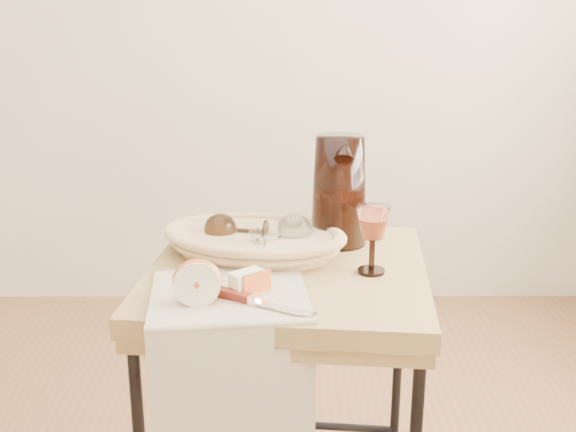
{
  "coord_description": "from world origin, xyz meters",
  "views": [
    {
      "loc": [
        0.45,
        -1.17,
        1.31
      ],
      "look_at": [
        0.45,
        0.23,
        0.87
      ],
      "focal_mm": 43.65,
      "sensor_mm": 36.0,
      "label": 1
    }
  ],
  "objects_px": {
    "apple_half": "(197,281)",
    "goblet_lying_a": "(240,231)",
    "tea_towel": "(229,295)",
    "goblet_lying_b": "(279,235)",
    "table_knife": "(258,300)",
    "pitcher": "(339,190)",
    "wine_goblet": "(372,240)",
    "side_table": "(288,417)",
    "bread_basket": "(254,242)"
  },
  "relations": [
    {
      "from": "apple_half",
      "to": "goblet_lying_a",
      "type": "bearing_deg",
      "value": 73.54
    },
    {
      "from": "tea_towel",
      "to": "goblet_lying_b",
      "type": "height_order",
      "value": "goblet_lying_b"
    },
    {
      "from": "apple_half",
      "to": "table_knife",
      "type": "distance_m",
      "value": 0.12
    },
    {
      "from": "goblet_lying_b",
      "to": "goblet_lying_a",
      "type": "bearing_deg",
      "value": 117.79
    },
    {
      "from": "pitcher",
      "to": "wine_goblet",
      "type": "height_order",
      "value": "pitcher"
    },
    {
      "from": "goblet_lying_b",
      "to": "wine_goblet",
      "type": "bearing_deg",
      "value": -63.39
    },
    {
      "from": "goblet_lying_b",
      "to": "pitcher",
      "type": "bearing_deg",
      "value": -2.99
    },
    {
      "from": "side_table",
      "to": "tea_towel",
      "type": "height_order",
      "value": "tea_towel"
    },
    {
      "from": "goblet_lying_a",
      "to": "apple_half",
      "type": "bearing_deg",
      "value": 88.27
    },
    {
      "from": "bread_basket",
      "to": "wine_goblet",
      "type": "height_order",
      "value": "wine_goblet"
    },
    {
      "from": "tea_towel",
      "to": "goblet_lying_b",
      "type": "relative_size",
      "value": 2.27
    },
    {
      "from": "apple_half",
      "to": "table_knife",
      "type": "relative_size",
      "value": 0.43
    },
    {
      "from": "side_table",
      "to": "pitcher",
      "type": "relative_size",
      "value": 2.54
    },
    {
      "from": "goblet_lying_b",
      "to": "table_knife",
      "type": "xyz_separation_m",
      "value": [
        -0.04,
        -0.27,
        -0.04
      ]
    },
    {
      "from": "goblet_lying_b",
      "to": "pitcher",
      "type": "height_order",
      "value": "pitcher"
    },
    {
      "from": "pitcher",
      "to": "wine_goblet",
      "type": "bearing_deg",
      "value": -67.46
    },
    {
      "from": "wine_goblet",
      "to": "table_knife",
      "type": "xyz_separation_m",
      "value": [
        -0.23,
        -0.18,
        -0.06
      ]
    },
    {
      "from": "side_table",
      "to": "goblet_lying_b",
      "type": "relative_size",
      "value": 5.65
    },
    {
      "from": "wine_goblet",
      "to": "apple_half",
      "type": "relative_size",
      "value": 1.57
    },
    {
      "from": "goblet_lying_b",
      "to": "pitcher",
      "type": "relative_size",
      "value": 0.45
    },
    {
      "from": "goblet_lying_a",
      "to": "goblet_lying_b",
      "type": "xyz_separation_m",
      "value": [
        0.09,
        -0.04,
        0.0
      ]
    },
    {
      "from": "tea_towel",
      "to": "apple_half",
      "type": "bearing_deg",
      "value": -150.4
    },
    {
      "from": "goblet_lying_a",
      "to": "goblet_lying_b",
      "type": "distance_m",
      "value": 0.1
    },
    {
      "from": "bread_basket",
      "to": "apple_half",
      "type": "relative_size",
      "value": 3.95
    },
    {
      "from": "pitcher",
      "to": "table_knife",
      "type": "xyz_separation_m",
      "value": [
        -0.18,
        -0.37,
        -0.11
      ]
    },
    {
      "from": "wine_goblet",
      "to": "apple_half",
      "type": "height_order",
      "value": "wine_goblet"
    },
    {
      "from": "pitcher",
      "to": "wine_goblet",
      "type": "relative_size",
      "value": 2.01
    },
    {
      "from": "tea_towel",
      "to": "goblet_lying_a",
      "type": "height_order",
      "value": "goblet_lying_a"
    },
    {
      "from": "tea_towel",
      "to": "pitcher",
      "type": "relative_size",
      "value": 1.02
    },
    {
      "from": "goblet_lying_a",
      "to": "pitcher",
      "type": "height_order",
      "value": "pitcher"
    },
    {
      "from": "bread_basket",
      "to": "goblet_lying_a",
      "type": "xyz_separation_m",
      "value": [
        -0.03,
        0.02,
        0.02
      ]
    },
    {
      "from": "tea_towel",
      "to": "goblet_lying_b",
      "type": "xyz_separation_m",
      "value": [
        0.09,
        0.21,
        0.05
      ]
    },
    {
      "from": "goblet_lying_a",
      "to": "pitcher",
      "type": "bearing_deg",
      "value": -154.93
    },
    {
      "from": "table_knife",
      "to": "goblet_lying_a",
      "type": "bearing_deg",
      "value": 129.28
    },
    {
      "from": "side_table",
      "to": "goblet_lying_a",
      "type": "bearing_deg",
      "value": 140.02
    },
    {
      "from": "side_table",
      "to": "goblet_lying_a",
      "type": "height_order",
      "value": "goblet_lying_a"
    },
    {
      "from": "tea_towel",
      "to": "bread_basket",
      "type": "bearing_deg",
      "value": 74.69
    },
    {
      "from": "table_knife",
      "to": "goblet_lying_b",
      "type": "bearing_deg",
      "value": 111.85
    },
    {
      "from": "side_table",
      "to": "wine_goblet",
      "type": "height_order",
      "value": "wine_goblet"
    },
    {
      "from": "tea_towel",
      "to": "bread_basket",
      "type": "height_order",
      "value": "bread_basket"
    },
    {
      "from": "pitcher",
      "to": "table_knife",
      "type": "distance_m",
      "value": 0.42
    },
    {
      "from": "wine_goblet",
      "to": "bread_basket",
      "type": "bearing_deg",
      "value": 155.84
    },
    {
      "from": "side_table",
      "to": "pitcher",
      "type": "distance_m",
      "value": 0.54
    },
    {
      "from": "goblet_lying_b",
      "to": "apple_half",
      "type": "height_order",
      "value": "goblet_lying_b"
    },
    {
      "from": "side_table",
      "to": "apple_half",
      "type": "relative_size",
      "value": 8.02
    },
    {
      "from": "tea_towel",
      "to": "bread_basket",
      "type": "distance_m",
      "value": 0.24
    },
    {
      "from": "goblet_lying_a",
      "to": "table_knife",
      "type": "distance_m",
      "value": 0.31
    },
    {
      "from": "goblet_lying_b",
      "to": "wine_goblet",
      "type": "relative_size",
      "value": 0.9
    },
    {
      "from": "wine_goblet",
      "to": "side_table",
      "type": "bearing_deg",
      "value": 167.8
    },
    {
      "from": "side_table",
      "to": "wine_goblet",
      "type": "bearing_deg",
      "value": -12.2
    }
  ]
}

